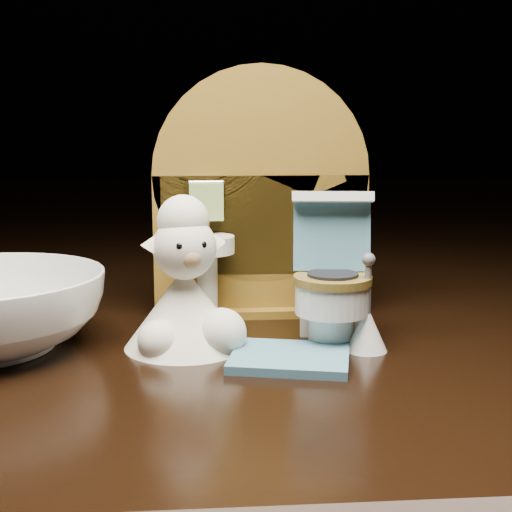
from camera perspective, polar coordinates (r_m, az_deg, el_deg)
The scene contains 5 objects.
backdrop_panel at distance 0.43m, azimuth 0.27°, elevation 3.89°, with size 0.13×0.05×0.15m.
toy_toilet at distance 0.38m, azimuth 6.06°, elevation -2.52°, with size 0.04×0.05×0.08m.
bath_mat at distance 0.35m, azimuth 2.73°, elevation -8.15°, with size 0.06×0.05×0.00m, color teal.
toilet_brush at distance 0.37m, azimuth 8.86°, elevation -5.50°, with size 0.02×0.02×0.05m.
plush_lamb at distance 0.37m, azimuth -5.63°, elevation -3.10°, with size 0.06×0.06×0.08m.
Camera 1 is at (-0.04, -0.37, 0.11)m, focal length 50.00 mm.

